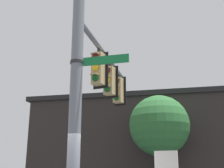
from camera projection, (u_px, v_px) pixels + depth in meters
signal_pole at (75, 111)px, 7.09m from camera, size 0.31×0.31×6.13m
mast_arm at (106, 57)px, 10.39m from camera, size 1.44×5.52×0.17m
traffic_light_nearest_pole at (98, 69)px, 9.26m from camera, size 0.54×0.49×1.31m
traffic_light_mid_inner at (109, 81)px, 10.58m from camera, size 0.54×0.49×1.31m
traffic_light_mid_outer at (118, 90)px, 11.89m from camera, size 0.54×0.49×1.31m
street_name_sign at (90, 61)px, 7.35m from camera, size 1.51×0.51×0.22m
storefront_building at (143, 146)px, 19.71m from camera, size 15.46×10.74×6.09m
tree_by_storefront at (159, 126)px, 15.04m from camera, size 3.14×3.14×5.36m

